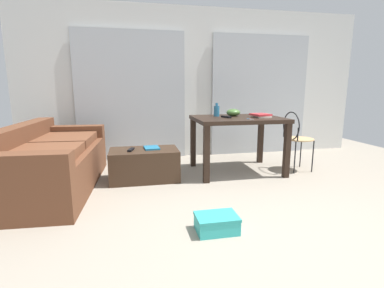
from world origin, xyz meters
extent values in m
plane|color=gray|center=(0.00, 1.11, 0.00)|extent=(7.25, 7.25, 0.00)
cube|color=silver|center=(0.00, 3.02, 1.20)|extent=(5.68, 0.10, 2.40)
cube|color=#B2B7BC|center=(-1.09, 2.94, 1.00)|extent=(1.70, 0.03, 2.01)
cube|color=#B2B7BC|center=(1.09, 2.94, 1.00)|extent=(1.70, 0.03, 2.01)
cube|color=brown|center=(-1.99, 1.64, 0.22)|extent=(0.99, 1.99, 0.45)
cube|color=brown|center=(-2.33, 1.66, 0.59)|extent=(0.31, 1.95, 0.28)
cube|color=brown|center=(-1.94, 2.51, 0.53)|extent=(0.89, 0.25, 0.17)
cube|color=brown|center=(-2.04, 0.77, 0.53)|extent=(0.89, 0.25, 0.17)
cube|color=brown|center=(-1.92, 2.03, 0.50)|extent=(0.68, 0.77, 0.10)
cube|color=brown|center=(-1.96, 1.26, 0.50)|extent=(0.68, 0.77, 0.10)
cube|color=#382619|center=(-0.96, 1.77, 0.19)|extent=(0.84, 0.50, 0.39)
cube|color=black|center=(0.30, 1.88, 0.73)|extent=(1.16, 0.88, 0.05)
cube|color=black|center=(-0.23, 1.49, 0.35)|extent=(0.07, 0.07, 0.70)
cube|color=black|center=(0.82, 1.49, 0.35)|extent=(0.07, 0.07, 0.70)
cube|color=black|center=(-0.23, 2.27, 0.35)|extent=(0.07, 0.07, 0.70)
cube|color=black|center=(0.82, 2.27, 0.35)|extent=(0.07, 0.07, 0.70)
cylinder|color=tan|center=(1.16, 1.77, 0.44)|extent=(0.39, 0.39, 0.02)
cylinder|color=black|center=(1.30, 1.64, 0.22)|extent=(0.02, 0.02, 0.44)
cylinder|color=black|center=(1.29, 1.91, 0.22)|extent=(0.02, 0.02, 0.44)
cylinder|color=black|center=(1.02, 1.63, 0.22)|extent=(0.02, 0.02, 0.44)
cylinder|color=black|center=(1.02, 1.90, 0.22)|extent=(0.02, 0.02, 0.44)
torus|color=black|center=(1.02, 1.76, 0.63)|extent=(0.03, 0.39, 0.39)
cylinder|color=black|center=(1.03, 1.60, 0.54)|extent=(0.02, 0.02, 0.18)
cylinder|color=black|center=(1.01, 1.93, 0.54)|extent=(0.02, 0.02, 0.18)
cylinder|color=teal|center=(0.05, 2.05, 0.82)|extent=(0.08, 0.08, 0.14)
cylinder|color=teal|center=(0.05, 2.05, 0.91)|extent=(0.04, 0.04, 0.04)
ellipsoid|color=#477033|center=(0.29, 2.04, 0.80)|extent=(0.19, 0.19, 0.10)
cube|color=silver|center=(0.60, 1.79, 0.76)|extent=(0.18, 0.24, 0.02)
cube|color=red|center=(0.58, 1.79, 0.79)|extent=(0.25, 0.27, 0.02)
cube|color=black|center=(0.12, 1.84, 0.76)|extent=(0.10, 0.18, 0.02)
cube|color=#9EA0A5|center=(0.37, 1.60, 0.75)|extent=(0.04, 0.08, 0.00)
torus|color=#3372B2|center=(0.35, 1.65, 0.75)|extent=(0.03, 0.03, 0.00)
cube|color=#9EA0A5|center=(0.35, 1.59, 0.75)|extent=(0.02, 0.09, 0.00)
torus|color=#3372B2|center=(0.36, 1.65, 0.75)|extent=(0.03, 0.03, 0.00)
cube|color=black|center=(-1.12, 1.74, 0.40)|extent=(0.09, 0.17, 0.02)
cube|color=#1E668C|center=(-0.86, 1.81, 0.40)|extent=(0.20, 0.24, 0.02)
cube|color=#33B2AD|center=(-0.45, 0.30, 0.06)|extent=(0.33, 0.23, 0.11)
cube|color=teal|center=(-0.45, 0.30, 0.13)|extent=(0.33, 0.24, 0.02)
camera|label=1|loc=(-1.08, -1.75, 1.14)|focal=26.90mm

